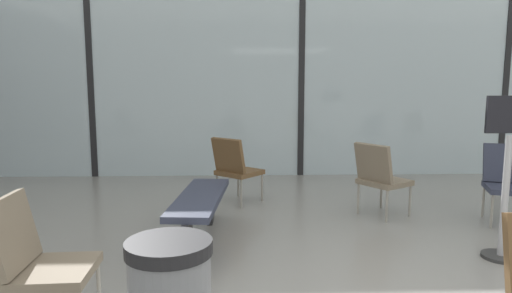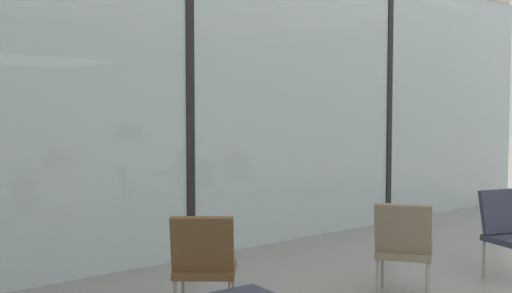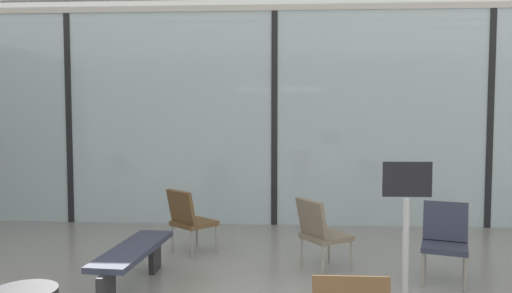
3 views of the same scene
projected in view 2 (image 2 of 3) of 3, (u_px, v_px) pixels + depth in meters
name	position (u px, v px, depth m)	size (l,w,h in m)	color
glass_curtain_wall	(188.00, 100.00, 6.91)	(14.00, 0.08, 3.55)	silver
window_mullion_1	(188.00, 100.00, 6.91)	(0.10, 0.12, 3.55)	black
window_mullion_2	(387.00, 102.00, 9.15)	(0.10, 0.12, 3.55)	black
lounge_chair_3	(510.00, 229.00, 6.16)	(0.62, 0.65, 0.87)	#33384C
lounge_chair_5	(404.00, 244.00, 5.47)	(0.70, 0.69, 0.87)	#7F705B
lounge_chair_7	(204.00, 261.00, 4.87)	(0.71, 0.71, 0.87)	brown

